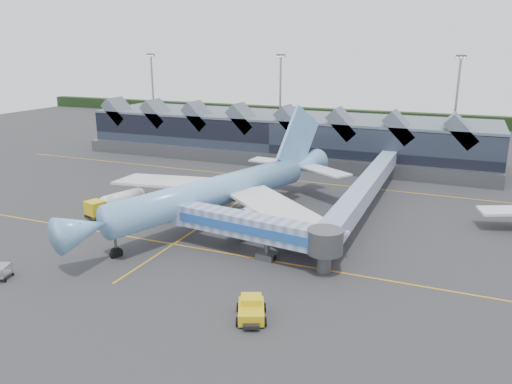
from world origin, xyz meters
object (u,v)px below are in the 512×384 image
at_px(fuel_truck, 117,203).
at_px(pushback_tug, 251,310).
at_px(main_airliner, 223,190).
at_px(jet_bridge, 260,229).

distance_m(fuel_truck, pushback_tug, 36.01).
distance_m(main_airliner, jet_bridge, 14.32).
xyz_separation_m(jet_bridge, fuel_truck, (-25.53, 6.53, -1.68)).
height_order(main_airliner, fuel_truck, main_airliner).
relative_size(main_airliner, pushback_tug, 9.88).
height_order(fuel_truck, pushback_tug, fuel_truck).
bearing_deg(jet_bridge, fuel_truck, 173.41).
bearing_deg(pushback_tug, jet_bridge, 86.13).
relative_size(main_airliner, fuel_truck, 4.76).
bearing_deg(pushback_tug, main_airliner, 98.64).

